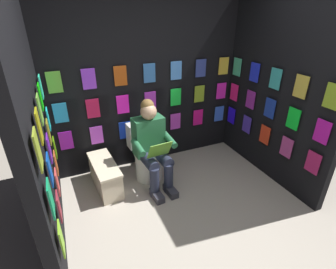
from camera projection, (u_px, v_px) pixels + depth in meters
name	position (u px, v px, depth m)	size (l,w,h in m)	color
ground_plane	(217.00, 251.00, 2.58)	(30.00, 30.00, 0.00)	#B2A899
display_wall_back	(148.00, 83.00, 3.65)	(2.90, 0.14, 2.48)	black
display_wall_left	(278.00, 90.00, 3.33)	(0.14, 1.93, 2.48)	black
display_wall_right	(34.00, 128.00, 2.30)	(0.14, 1.93, 2.48)	black
toilet	(146.00, 155.00, 3.62)	(0.42, 0.57, 0.77)	white
person_reading	(152.00, 145.00, 3.32)	(0.55, 0.71, 1.19)	#286B42
comic_longbox_near	(105.00, 175.00, 3.41)	(0.34, 0.78, 0.39)	beige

